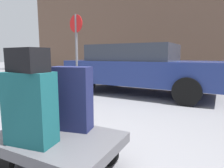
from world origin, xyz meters
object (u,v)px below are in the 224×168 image
at_px(suitcase_teal_front_left, 30,109).
at_px(no_parking_sign, 77,45).
at_px(duffel_bag_black_topmost_pile, 27,60).
at_px(suitcase_navy_rear_right, 72,98).
at_px(luggage_cart, 56,142).
at_px(parked_car, 139,68).

xyz_separation_m(suitcase_teal_front_left, no_parking_sign, (-2.13, 3.49, 0.75)).
bearing_deg(duffel_bag_black_topmost_pile, suitcase_navy_rear_right, 82.89).
relative_size(suitcase_teal_front_left, suitcase_navy_rear_right, 0.96).
bearing_deg(no_parking_sign, duffel_bag_black_topmost_pile, -58.63).
xyz_separation_m(luggage_cart, suitcase_navy_rear_right, (0.03, 0.22, 0.40)).
bearing_deg(suitcase_navy_rear_right, duffel_bag_black_topmost_pile, -115.30).
xyz_separation_m(luggage_cart, parked_car, (-0.59, 4.11, 0.49)).
relative_size(duffel_bag_black_topmost_pile, no_parking_sign, 0.16).
bearing_deg(suitcase_teal_front_left, no_parking_sign, 113.19).
height_order(duffel_bag_black_topmost_pile, no_parking_sign, no_parking_sign).
height_order(parked_car, no_parking_sign, no_parking_sign).
relative_size(suitcase_navy_rear_right, no_parking_sign, 0.29).
bearing_deg(duffel_bag_black_topmost_pile, parked_car, 103.04).
distance_m(suitcase_teal_front_left, suitcase_navy_rear_right, 0.45).
xyz_separation_m(suitcase_teal_front_left, duffel_bag_black_topmost_pile, (0.00, 0.00, 0.42)).
height_order(suitcase_teal_front_left, no_parking_sign, no_parking_sign).
height_order(suitcase_navy_rear_right, parked_car, parked_car).
distance_m(luggage_cart, no_parking_sign, 4.10).
distance_m(luggage_cart, suitcase_teal_front_left, 0.45).
bearing_deg(no_parking_sign, suitcase_navy_rear_right, -53.83).
bearing_deg(suitcase_teal_front_left, parked_car, 88.64).
relative_size(suitcase_teal_front_left, no_parking_sign, 0.28).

